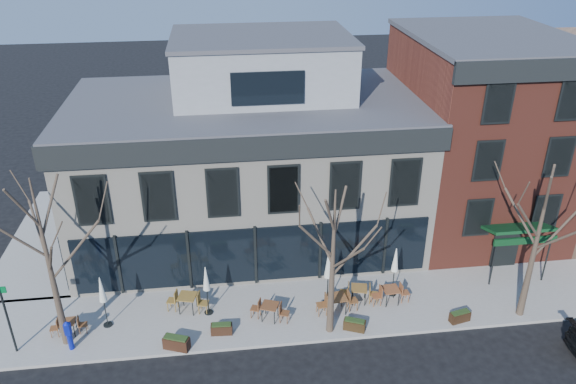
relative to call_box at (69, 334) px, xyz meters
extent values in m
plane|color=black|center=(8.20, 3.65, -0.93)|extent=(120.00, 120.00, 0.00)
cube|color=gray|center=(11.45, 1.50, -0.85)|extent=(33.50, 4.70, 0.15)
cube|color=gray|center=(-3.05, 9.65, -0.85)|extent=(4.50, 12.00, 0.15)
cube|color=beige|center=(8.20, 8.65, 3.07)|extent=(18.00, 10.00, 8.00)
cube|color=#47474C|center=(8.20, 8.65, 7.12)|extent=(18.30, 10.30, 0.30)
cube|color=black|center=(8.20, 3.53, 6.62)|extent=(18.30, 0.25, 1.10)
cube|color=black|center=(-0.92, 8.65, 6.62)|extent=(0.25, 10.30, 1.10)
cube|color=black|center=(8.20, 3.59, 0.97)|extent=(17.20, 0.12, 3.00)
cube|color=black|center=(-0.86, 7.65, 0.97)|extent=(0.12, 7.50, 3.00)
cube|color=gray|center=(9.20, 9.65, 8.67)|extent=(9.00, 6.50, 3.00)
cube|color=maroon|center=(21.20, 8.65, 4.57)|extent=(8.00, 10.00, 11.00)
cube|color=#47474C|center=(21.20, 8.65, 10.12)|extent=(8.20, 10.20, 0.25)
cube|color=black|center=(21.20, 3.53, 9.67)|extent=(8.20, 0.25, 1.00)
cube|color=#0B3416|center=(21.20, 2.80, 1.97)|extent=(3.20, 1.66, 0.67)
cube|color=black|center=(21.20, 3.60, 0.32)|extent=(1.40, 0.10, 2.50)
cone|color=#382B21|center=(-0.30, 0.45, 3.18)|extent=(0.34, 0.34, 7.92)
cylinder|color=#382B21|center=(0.77, 0.64, 3.75)|extent=(2.23, 0.50, 2.48)
cylinder|color=#382B21|center=(-0.75, 1.42, 4.21)|extent=(1.03, 2.05, 2.14)
cylinder|color=#382B21|center=(-1.14, 0.14, 4.72)|extent=(1.80, 0.75, 2.21)
cylinder|color=#382B21|center=(0.15, -0.51, 4.12)|extent=(1.03, 2.04, 2.28)
cone|color=#382B21|center=(11.20, -0.25, 2.74)|extent=(0.34, 0.34, 7.04)
cylinder|color=#382B21|center=(12.15, -0.08, 3.25)|extent=(2.00, 0.46, 2.21)
cylinder|color=#382B21|center=(10.80, 0.61, 3.66)|extent=(0.93, 1.84, 1.91)
cylinder|color=#382B21|center=(10.45, -0.52, 4.11)|extent=(1.61, 0.68, 1.97)
cylinder|color=#382B21|center=(11.60, -1.11, 3.58)|extent=(0.93, 1.83, 2.03)
cone|color=#382B21|center=(20.20, -0.25, 2.96)|extent=(0.34, 0.34, 7.48)
cylinder|color=#382B21|center=(21.21, -0.07, 3.50)|extent=(2.12, 0.48, 2.35)
cylinder|color=#382B21|center=(19.77, 0.66, 3.93)|extent=(0.98, 1.94, 2.03)
cylinder|color=#382B21|center=(19.40, -0.54, 4.42)|extent=(1.71, 0.71, 2.09)
cylinder|color=#382B21|center=(20.62, -1.16, 3.85)|extent=(0.98, 1.94, 2.16)
cylinder|color=black|center=(-2.30, 0.15, 0.92)|extent=(0.10, 0.10, 3.40)
cube|color=#005926|center=(-2.30, 0.15, 2.42)|extent=(0.50, 0.04, 0.30)
cylinder|color=#0C199E|center=(0.00, 0.00, -0.39)|extent=(0.23, 0.23, 0.79)
cube|color=#0C199E|center=(0.00, 0.00, 0.29)|extent=(0.28, 0.24, 0.56)
cone|color=#0C199E|center=(0.00, 0.00, 0.63)|extent=(0.29, 0.29, 0.14)
cube|color=brown|center=(-0.28, 0.98, -0.11)|extent=(0.68, 0.68, 0.04)
cylinder|color=black|center=(-0.52, 0.71, -0.45)|extent=(0.04, 0.04, 0.66)
cylinder|color=black|center=(-0.01, 0.75, -0.45)|extent=(0.04, 0.04, 0.66)
cylinder|color=black|center=(-0.55, 1.22, -0.45)|extent=(0.04, 0.04, 0.66)
cylinder|color=black|center=(-0.04, 1.26, -0.45)|extent=(0.04, 0.04, 0.66)
cube|color=brown|center=(4.89, 1.93, 0.06)|extent=(0.98, 0.98, 0.05)
cylinder|color=black|center=(4.50, 1.70, -0.37)|extent=(0.05, 0.05, 0.83)
cylinder|color=black|center=(5.12, 1.54, -0.37)|extent=(0.05, 0.05, 0.83)
cylinder|color=black|center=(4.66, 2.32, -0.37)|extent=(0.05, 0.05, 0.83)
cylinder|color=black|center=(5.28, 2.16, -0.37)|extent=(0.05, 0.05, 0.83)
cube|color=brown|center=(8.62, 0.85, -0.01)|extent=(0.96, 0.96, 0.04)
cylinder|color=black|center=(8.24, 0.68, -0.40)|extent=(0.04, 0.04, 0.76)
cylinder|color=black|center=(8.79, 0.47, -0.40)|extent=(0.04, 0.04, 0.76)
cylinder|color=black|center=(8.46, 1.23, -0.40)|extent=(0.04, 0.04, 0.76)
cylinder|color=black|center=(9.01, 1.02, -0.40)|extent=(0.04, 0.04, 0.76)
cube|color=brown|center=(11.78, 0.98, 0.06)|extent=(0.88, 0.88, 0.05)
cylinder|color=black|center=(11.49, 0.62, -0.37)|extent=(0.05, 0.05, 0.83)
cylinder|color=black|center=(12.13, 0.69, -0.37)|extent=(0.05, 0.05, 0.83)
cylinder|color=black|center=(11.43, 1.26, -0.37)|extent=(0.05, 0.05, 0.83)
cylinder|color=black|center=(12.07, 1.33, -0.37)|extent=(0.05, 0.05, 0.83)
cube|color=brown|center=(12.96, 1.60, 0.00)|extent=(0.90, 0.90, 0.04)
cylinder|color=black|center=(12.60, 1.38, -0.40)|extent=(0.04, 0.04, 0.77)
cylinder|color=black|center=(13.18, 1.24, -0.40)|extent=(0.04, 0.04, 0.77)
cylinder|color=black|center=(12.74, 1.96, -0.40)|extent=(0.04, 0.04, 0.77)
cylinder|color=black|center=(13.32, 1.82, -0.40)|extent=(0.04, 0.04, 0.77)
cube|color=brown|center=(14.43, 1.32, 0.00)|extent=(0.80, 0.80, 0.04)
cylinder|color=black|center=(14.15, 1.00, -0.39)|extent=(0.04, 0.04, 0.77)
cylinder|color=black|center=(14.75, 1.04, -0.39)|extent=(0.04, 0.04, 0.77)
cylinder|color=black|center=(14.11, 1.60, -0.39)|extent=(0.04, 0.04, 0.77)
cylinder|color=black|center=(14.71, 1.64, -0.39)|extent=(0.04, 0.04, 0.77)
cylinder|color=black|center=(1.30, 1.35, -0.75)|extent=(0.42, 0.42, 0.06)
cylinder|color=black|center=(1.30, 1.35, 0.27)|extent=(0.05, 0.05, 2.09)
cone|color=silver|center=(1.30, 1.35, 1.22)|extent=(0.34, 0.34, 1.24)
cylinder|color=black|center=(5.83, 1.64, -0.75)|extent=(0.41, 0.41, 0.06)
cylinder|color=black|center=(5.83, 1.64, 0.24)|extent=(0.05, 0.05, 2.05)
cone|color=silver|center=(5.83, 1.64, 1.18)|extent=(0.34, 0.34, 1.21)
cylinder|color=black|center=(11.43, 1.61, -0.75)|extent=(0.48, 0.48, 0.06)
cylinder|color=black|center=(11.43, 1.61, 0.41)|extent=(0.05, 0.05, 2.38)
cone|color=silver|center=(11.43, 1.61, 1.49)|extent=(0.39, 0.39, 1.41)
cylinder|color=black|center=(14.73, 1.94, -0.75)|extent=(0.42, 0.42, 0.06)
cylinder|color=black|center=(14.73, 1.94, 0.27)|extent=(0.05, 0.05, 2.11)
cone|color=white|center=(14.73, 1.94, 1.23)|extent=(0.34, 0.34, 1.24)
cube|color=black|center=(4.47, -0.55, -0.50)|extent=(1.20, 0.82, 0.56)
cube|color=#1E3314|center=(4.47, -0.55, -0.20)|extent=(1.06, 0.70, 0.09)
cube|color=black|center=(6.40, 0.15, -0.54)|extent=(0.96, 0.43, 0.47)
cube|color=#1E3314|center=(6.40, 0.15, -0.29)|extent=(0.87, 0.35, 0.08)
cube|color=black|center=(12.30, -0.35, -0.54)|extent=(1.04, 0.73, 0.48)
cube|color=#1E3314|center=(12.30, -0.35, -0.28)|extent=(0.92, 0.62, 0.08)
cube|color=black|center=(17.20, -0.39, -0.54)|extent=(1.01, 0.58, 0.47)
cube|color=#1E3314|center=(17.20, -0.39, -0.29)|extent=(0.90, 0.48, 0.08)
camera|label=1|loc=(6.86, -19.42, 16.12)|focal=35.00mm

